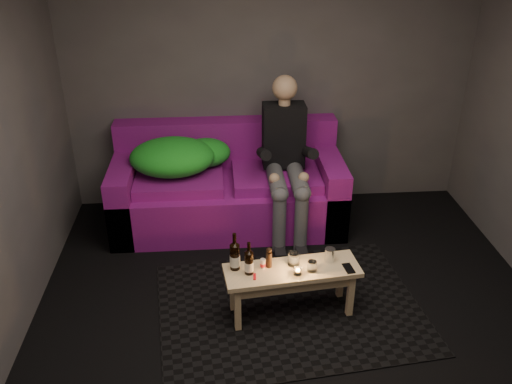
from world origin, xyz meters
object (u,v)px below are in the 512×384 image
sofa (228,189)px  steel_cup (330,255)px  beer_bottle_b (249,262)px  person (286,156)px  coffee_table (292,277)px  beer_bottle_a (235,256)px

sofa → steel_cup: sofa is taller
beer_bottle_b → person: bearing=72.1°
coffee_table → beer_bottle_b: size_ratio=3.92×
coffee_table → beer_bottle_b: bearing=-174.3°
beer_bottle_b → steel_cup: 0.63m
beer_bottle_a → beer_bottle_b: beer_bottle_a is taller
sofa → person: bearing=-18.4°
sofa → beer_bottle_b: 1.52m
sofa → person: 0.70m
beer_bottle_b → steel_cup: bearing=10.2°
coffee_table → sofa: bearing=106.5°
sofa → steel_cup: bearing=-62.3°
person → coffee_table: (-0.10, -1.29, -0.42)m
beer_bottle_b → steel_cup: (0.62, 0.11, -0.05)m
sofa → beer_bottle_a: sofa is taller
sofa → person: person is taller
person → steel_cup: bearing=-81.0°
beer_bottle_a → steel_cup: 0.72m
person → beer_bottle_b: bearing=-107.9°
sofa → beer_bottle_b: sofa is taller
beer_bottle_b → coffee_table: bearing=5.7°
person → steel_cup: 1.26m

